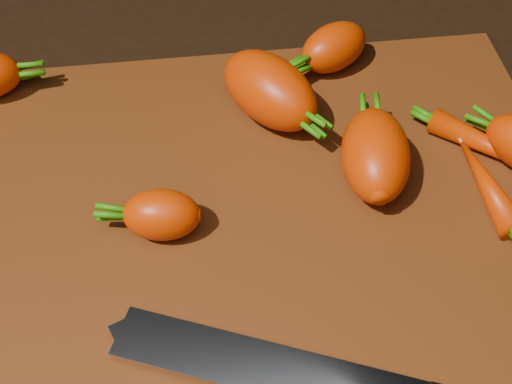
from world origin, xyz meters
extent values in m
cube|color=black|center=(0.00, 0.00, -0.01)|extent=(2.00, 2.00, 0.01)
cube|color=#652E0F|center=(0.00, 0.00, 0.01)|extent=(0.50, 0.40, 0.01)
ellipsoid|color=#E53400|center=(-0.07, 0.00, 0.03)|extent=(0.06, 0.05, 0.04)
ellipsoid|color=#E53400|center=(0.02, 0.11, 0.04)|extent=(0.10, 0.11, 0.06)
ellipsoid|color=#E53400|center=(0.10, 0.03, 0.04)|extent=(0.07, 0.10, 0.05)
ellipsoid|color=#E53400|center=(0.09, 0.17, 0.03)|extent=(0.08, 0.07, 0.04)
ellipsoid|color=#E53400|center=(0.20, 0.03, 0.02)|extent=(0.10, 0.10, 0.02)
ellipsoid|color=#E53400|center=(0.18, 0.00, 0.02)|extent=(0.03, 0.09, 0.02)
cube|color=gray|center=(-0.10, -0.09, 0.02)|extent=(0.20, 0.11, 0.00)
cube|color=gray|center=(0.00, -0.13, 0.02)|extent=(0.02, 0.03, 0.01)
cylinder|color=#B2B2B7|center=(0.04, -0.15, 0.03)|extent=(0.01, 0.01, 0.00)
camera|label=1|loc=(-0.04, -0.34, 0.44)|focal=50.00mm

